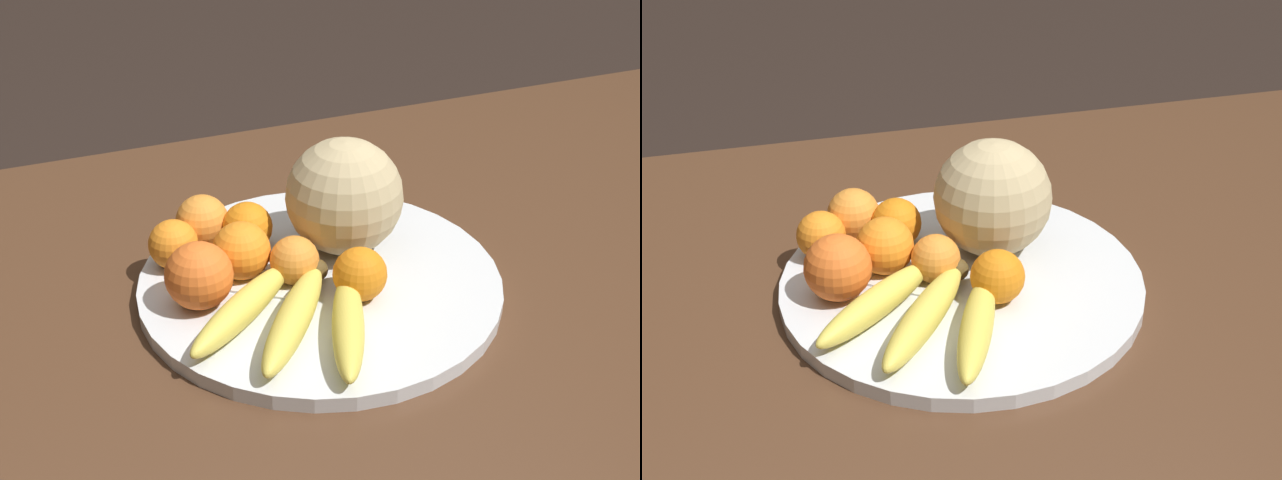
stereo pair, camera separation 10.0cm
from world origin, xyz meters
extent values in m
cube|color=#4C301E|center=(0.00, 0.00, 0.75)|extent=(1.60, 0.85, 0.04)
cylinder|color=silver|center=(-0.04, -0.02, 0.78)|extent=(0.42, 0.42, 0.02)
torus|color=navy|center=(-0.04, -0.02, 0.78)|extent=(0.42, 0.42, 0.01)
sphere|color=tan|center=(0.01, 0.03, 0.86)|extent=(0.14, 0.14, 0.14)
sphere|color=#473819|center=(-0.05, -0.03, 0.81)|extent=(0.03, 0.03, 0.03)
ellipsoid|color=#DBC64C|center=(-0.15, -0.08, 0.81)|extent=(0.16, 0.14, 0.03)
ellipsoid|color=#DBC64C|center=(-0.11, -0.11, 0.81)|extent=(0.14, 0.18, 0.04)
ellipsoid|color=#DBC64C|center=(-0.06, -0.14, 0.81)|extent=(0.10, 0.18, 0.03)
sphere|color=orange|center=(-0.10, 0.06, 0.82)|extent=(0.06, 0.06, 0.06)
sphere|color=orange|center=(-0.19, 0.06, 0.82)|extent=(0.06, 0.06, 0.06)
sphere|color=orange|center=(-0.13, 0.01, 0.82)|extent=(0.07, 0.07, 0.07)
sphere|color=orange|center=(-0.19, -0.03, 0.83)|extent=(0.08, 0.08, 0.08)
sphere|color=orange|center=(-0.15, 0.09, 0.82)|extent=(0.06, 0.06, 0.06)
sphere|color=orange|center=(-0.02, -0.08, 0.82)|extent=(0.06, 0.06, 0.06)
sphere|color=orange|center=(-0.07, -0.02, 0.82)|extent=(0.06, 0.06, 0.06)
cube|color=white|center=(-0.11, -0.02, 0.79)|extent=(0.08, 0.07, 0.00)
camera|label=1|loc=(-0.35, -0.82, 1.36)|focal=50.00mm
camera|label=2|loc=(-0.26, -0.85, 1.36)|focal=50.00mm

